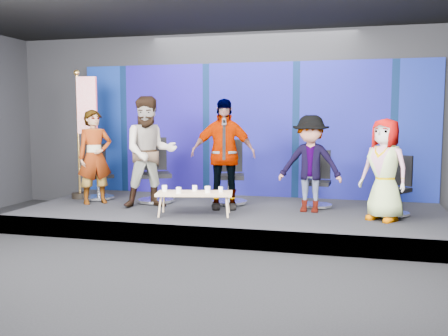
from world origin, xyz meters
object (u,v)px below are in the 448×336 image
(coffee_table, at_px, (194,194))
(mug_e, at_px, (221,189))
(panelist_b, at_px, (150,152))
(chair_e, at_px, (395,196))
(mug_a, at_px, (164,188))
(chair_d, at_px, (317,188))
(chair_a, at_px, (98,181))
(panelist_e, at_px, (385,170))
(mug_c, at_px, (195,188))
(mug_b, at_px, (179,190))
(flag_stand, at_px, (84,131))
(panelist_d, at_px, (310,164))
(chair_b, at_px, (155,181))
(panelist_a, at_px, (95,157))
(mug_d, at_px, (208,189))
(chair_c, at_px, (229,183))
(panelist_c, at_px, (223,154))

(coffee_table, distance_m, mug_e, 0.42)
(panelist_b, relative_size, chair_e, 2.01)
(panelist_b, distance_m, chair_e, 4.10)
(mug_a, bearing_deg, chair_d, 28.29)
(chair_a, relative_size, panelist_b, 0.54)
(panelist_e, bearing_deg, mug_c, -143.19)
(panelist_e, relative_size, mug_a, 15.62)
(mug_b, xyz_separation_m, mug_c, (0.17, 0.31, -0.00))
(mug_b, distance_m, flag_stand, 2.75)
(chair_a, height_order, panelist_d, panelist_d)
(chair_e, xyz_separation_m, mug_c, (-3.12, -0.67, 0.10))
(mug_b, bearing_deg, panelist_d, 25.13)
(chair_b, bearing_deg, panelist_a, 173.14)
(chair_e, xyz_separation_m, flag_stand, (-5.59, 0.23, 0.98))
(chair_b, xyz_separation_m, mug_e, (1.47, -0.85, 0.02))
(chair_b, height_order, mug_d, chair_b)
(chair_c, bearing_deg, panelist_d, -29.70)
(panelist_a, xyz_separation_m, panelist_e, (4.94, -0.25, -0.07))
(chair_c, height_order, chair_e, chair_c)
(panelist_e, bearing_deg, panelist_d, -166.81)
(panelist_a, height_order, chair_c, panelist_a)
(panelist_e, relative_size, flag_stand, 0.63)
(panelist_a, xyz_separation_m, mug_a, (1.56, -0.61, -0.42))
(chair_d, bearing_deg, panelist_d, -96.72)
(panelist_c, bearing_deg, chair_a, 158.29)
(chair_b, relative_size, mug_d, 11.44)
(chair_a, distance_m, coffee_table, 2.50)
(panelist_e, height_order, flag_stand, flag_stand)
(chair_a, distance_m, chair_b, 1.20)
(panelist_e, distance_m, mug_a, 3.42)
(chair_d, distance_m, mug_e, 1.82)
(chair_a, height_order, panelist_b, panelist_b)
(chair_e, bearing_deg, mug_c, -135.18)
(panelist_b, distance_m, panelist_d, 2.72)
(flag_stand, bearing_deg, panelist_c, -9.88)
(chair_c, height_order, coffee_table, chair_c)
(chair_e, relative_size, flag_stand, 0.39)
(panelist_e, distance_m, coffee_table, 2.94)
(mug_c, relative_size, mug_d, 0.89)
(panelist_c, xyz_separation_m, mug_e, (0.10, -0.54, -0.52))
(panelist_c, bearing_deg, chair_c, 78.26)
(mug_a, distance_m, mug_c, 0.48)
(panelist_b, relative_size, mug_b, 19.62)
(chair_d, distance_m, mug_d, 2.04)
(chair_d, bearing_deg, chair_e, -15.91)
(mug_b, bearing_deg, chair_d, 34.61)
(chair_a, height_order, flag_stand, flag_stand)
(chair_a, bearing_deg, chair_c, -40.85)
(panelist_c, distance_m, mug_d, 0.84)
(mug_e, bearing_deg, chair_c, 96.20)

